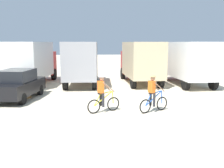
{
  "coord_description": "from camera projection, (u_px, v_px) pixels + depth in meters",
  "views": [
    {
      "loc": [
        -0.83,
        -10.21,
        3.3
      ],
      "look_at": [
        0.31,
        3.29,
        1.1
      ],
      "focal_mm": 41.01,
      "sensor_mm": 36.0,
      "label": 1
    }
  ],
  "objects": [
    {
      "name": "supply_crate",
      "position": [
        23.0,
        94.0,
        15.23
      ],
      "size": [
        0.84,
        0.84,
        0.5
      ],
      "primitive_type": "cube",
      "rotation": [
        0.0,
        0.0,
        2.74
      ],
      "color": "olive",
      "rests_on": "ground"
    },
    {
      "name": "ground_plane",
      "position": [
        111.0,
        123.0,
        10.64
      ],
      "size": [
        120.0,
        120.0,
        0.0
      ],
      "primitive_type": "plane",
      "color": "beige"
    },
    {
      "name": "cyclist_cowboy_hat",
      "position": [
        153.0,
        95.0,
        12.16
      ],
      "size": [
        1.56,
        0.88,
        1.82
      ],
      "color": "black",
      "rests_on": "ground"
    },
    {
      "name": "box_truck_avon_van",
      "position": [
        188.0,
        61.0,
        19.98
      ],
      "size": [
        2.57,
        6.82,
        3.35
      ],
      "color": "white",
      "rests_on": "ground"
    },
    {
      "name": "box_truck_grey_hauler",
      "position": [
        82.0,
        61.0,
        20.03
      ],
      "size": [
        2.62,
        6.83,
        3.35
      ],
      "color": "#9E9EA3",
      "rests_on": "ground"
    },
    {
      "name": "box_truck_white_box",
      "position": [
        32.0,
        61.0,
        19.97
      ],
      "size": [
        3.02,
        6.95,
        3.35
      ],
      "color": "white",
      "rests_on": "ground"
    },
    {
      "name": "sedan_parked",
      "position": [
        18.0,
        84.0,
        14.91
      ],
      "size": [
        2.44,
        4.44,
        1.76
      ],
      "color": "black",
      "rests_on": "ground"
    },
    {
      "name": "box_truck_tan_camper",
      "position": [
        141.0,
        60.0,
        20.64
      ],
      "size": [
        2.56,
        6.81,
        3.35
      ],
      "color": "#CCB78E",
      "rests_on": "ground"
    },
    {
      "name": "cyclist_orange_shirt",
      "position": [
        103.0,
        95.0,
        12.11
      ],
      "size": [
        1.59,
        0.84,
        1.82
      ],
      "color": "black",
      "rests_on": "ground"
    }
  ]
}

